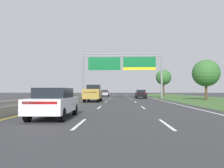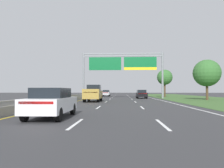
{
  "view_description": "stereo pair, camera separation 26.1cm",
  "coord_description": "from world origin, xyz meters",
  "px_view_note": "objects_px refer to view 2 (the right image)",
  "views": [
    {
      "loc": [
        -0.13,
        1.33,
        1.43
      ],
      "look_at": [
        -1.03,
        26.82,
        2.22
      ],
      "focal_mm": 34.2,
      "sensor_mm": 36.0,
      "label": 1
    },
    {
      "loc": [
        0.13,
        1.34,
        1.43
      ],
      "look_at": [
        -1.03,
        26.82,
        2.22
      ],
      "focal_mm": 34.2,
      "sensor_mm": 36.0,
      "label": 2
    }
  ],
  "objects_px": {
    "roadside_tree_mid": "(207,73)",
    "roadside_tree_far": "(165,77)",
    "pickup_truck_gold": "(93,93)",
    "car_black_right_lane_sedan": "(141,94)",
    "overhead_sign_gantry": "(123,65)",
    "car_silver_left_lane_sedan": "(106,93)",
    "car_white_left_lane_sedan": "(52,102)"
  },
  "relations": [
    {
      "from": "roadside_tree_mid",
      "to": "roadside_tree_far",
      "type": "xyz_separation_m",
      "value": [
        -3.13,
        16.02,
        0.36
      ]
    },
    {
      "from": "pickup_truck_gold",
      "to": "roadside_tree_mid",
      "type": "bearing_deg",
      "value": -73.13
    },
    {
      "from": "pickup_truck_gold",
      "to": "car_black_right_lane_sedan",
      "type": "distance_m",
      "value": 14.03
    },
    {
      "from": "overhead_sign_gantry",
      "to": "roadside_tree_mid",
      "type": "bearing_deg",
      "value": -27.17
    },
    {
      "from": "car_silver_left_lane_sedan",
      "to": "roadside_tree_mid",
      "type": "height_order",
      "value": "roadside_tree_mid"
    },
    {
      "from": "car_silver_left_lane_sedan",
      "to": "roadside_tree_far",
      "type": "bearing_deg",
      "value": -112.4
    },
    {
      "from": "overhead_sign_gantry",
      "to": "roadside_tree_far",
      "type": "bearing_deg",
      "value": 44.56
    },
    {
      "from": "roadside_tree_mid",
      "to": "roadside_tree_far",
      "type": "distance_m",
      "value": 16.33
    },
    {
      "from": "roadside_tree_mid",
      "to": "car_silver_left_lane_sedan",
      "type": "bearing_deg",
      "value": 127.58
    },
    {
      "from": "overhead_sign_gantry",
      "to": "pickup_truck_gold",
      "type": "distance_m",
      "value": 13.33
    },
    {
      "from": "car_black_right_lane_sedan",
      "to": "roadside_tree_mid",
      "type": "relative_size",
      "value": 0.72
    },
    {
      "from": "car_silver_left_lane_sedan",
      "to": "roadside_tree_mid",
      "type": "xyz_separation_m",
      "value": [
        16.91,
        -21.98,
        3.27
      ]
    },
    {
      "from": "pickup_truck_gold",
      "to": "car_white_left_lane_sedan",
      "type": "bearing_deg",
      "value": 179.56
    },
    {
      "from": "pickup_truck_gold",
      "to": "roadside_tree_far",
      "type": "bearing_deg",
      "value": -32.92
    },
    {
      "from": "roadside_tree_far",
      "to": "pickup_truck_gold",
      "type": "bearing_deg",
      "value": -122.49
    },
    {
      "from": "overhead_sign_gantry",
      "to": "pickup_truck_gold",
      "type": "height_order",
      "value": "overhead_sign_gantry"
    },
    {
      "from": "overhead_sign_gantry",
      "to": "roadside_tree_mid",
      "type": "distance_m",
      "value": 14.47
    },
    {
      "from": "overhead_sign_gantry",
      "to": "car_silver_left_lane_sedan",
      "type": "bearing_deg",
      "value": 105.09
    },
    {
      "from": "overhead_sign_gantry",
      "to": "car_black_right_lane_sedan",
      "type": "distance_m",
      "value": 6.33
    },
    {
      "from": "overhead_sign_gantry",
      "to": "car_white_left_lane_sedan",
      "type": "bearing_deg",
      "value": -97.82
    },
    {
      "from": "pickup_truck_gold",
      "to": "roadside_tree_mid",
      "type": "xyz_separation_m",
      "value": [
        16.63,
        5.18,
        3.01
      ]
    },
    {
      "from": "car_black_right_lane_sedan",
      "to": "roadside_tree_far",
      "type": "relative_size",
      "value": 0.71
    },
    {
      "from": "car_white_left_lane_sedan",
      "to": "car_silver_left_lane_sedan",
      "type": "bearing_deg",
      "value": -0.47
    },
    {
      "from": "car_black_right_lane_sedan",
      "to": "roadside_tree_mid",
      "type": "height_order",
      "value": "roadside_tree_mid"
    },
    {
      "from": "pickup_truck_gold",
      "to": "car_silver_left_lane_sedan",
      "type": "relative_size",
      "value": 1.22
    },
    {
      "from": "car_white_left_lane_sedan",
      "to": "overhead_sign_gantry",
      "type": "bearing_deg",
      "value": -8.66
    },
    {
      "from": "car_white_left_lane_sedan",
      "to": "roadside_tree_mid",
      "type": "relative_size",
      "value": 0.72
    },
    {
      "from": "pickup_truck_gold",
      "to": "overhead_sign_gantry",
      "type": "bearing_deg",
      "value": -18.73
    },
    {
      "from": "pickup_truck_gold",
      "to": "roadside_tree_far",
      "type": "relative_size",
      "value": 0.87
    },
    {
      "from": "car_silver_left_lane_sedan",
      "to": "pickup_truck_gold",
      "type": "bearing_deg",
      "value": -178.44
    },
    {
      "from": "car_black_right_lane_sedan",
      "to": "car_white_left_lane_sedan",
      "type": "xyz_separation_m",
      "value": [
        -7.37,
        -28.49,
        0.0
      ]
    },
    {
      "from": "car_silver_left_lane_sedan",
      "to": "car_white_left_lane_sedan",
      "type": "bearing_deg",
      "value": -178.67
    }
  ]
}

